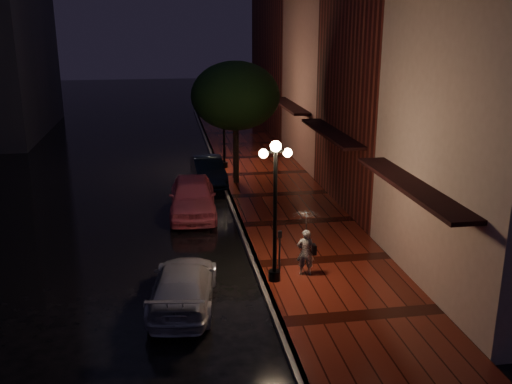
{
  "coord_description": "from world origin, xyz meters",
  "views": [
    {
      "loc": [
        -2.74,
        -20.51,
        7.72
      ],
      "look_at": [
        0.62,
        0.14,
        1.4
      ],
      "focal_mm": 40.0,
      "sensor_mm": 36.0,
      "label": 1
    }
  ],
  "objects_px": {
    "streetlamp_far": "(224,122)",
    "navy_car": "(208,171)",
    "pink_car": "(193,196)",
    "woman_with_umbrella": "(306,233)",
    "street_tree": "(236,98)",
    "streetlamp_near": "(275,203)",
    "silver_car": "(183,285)",
    "parking_meter": "(280,246)"
  },
  "relations": [
    {
      "from": "streetlamp_near",
      "to": "parking_meter",
      "type": "relative_size",
      "value": 3.31
    },
    {
      "from": "streetlamp_far",
      "to": "pink_car",
      "type": "xyz_separation_m",
      "value": [
        -2.07,
        -7.06,
        -1.81
      ]
    },
    {
      "from": "streetlamp_near",
      "to": "woman_with_umbrella",
      "type": "height_order",
      "value": "streetlamp_near"
    },
    {
      "from": "pink_car",
      "to": "parking_meter",
      "type": "xyz_separation_m",
      "value": [
        2.38,
        -6.22,
        0.15
      ]
    },
    {
      "from": "street_tree",
      "to": "parking_meter",
      "type": "bearing_deg",
      "value": -89.77
    },
    {
      "from": "streetlamp_near",
      "to": "silver_car",
      "type": "bearing_deg",
      "value": -162.08
    },
    {
      "from": "streetlamp_far",
      "to": "navy_car",
      "type": "height_order",
      "value": "streetlamp_far"
    },
    {
      "from": "navy_car",
      "to": "parking_meter",
      "type": "xyz_separation_m",
      "value": [
        1.37,
        -10.83,
        0.28
      ]
    },
    {
      "from": "navy_car",
      "to": "silver_car",
      "type": "distance_m",
      "value": 12.56
    },
    {
      "from": "navy_car",
      "to": "silver_car",
      "type": "relative_size",
      "value": 0.93
    },
    {
      "from": "streetlamp_far",
      "to": "parking_meter",
      "type": "distance_m",
      "value": 13.39
    },
    {
      "from": "streetlamp_far",
      "to": "streetlamp_near",
      "type": "bearing_deg",
      "value": -90.0
    },
    {
      "from": "silver_car",
      "to": "parking_meter",
      "type": "bearing_deg",
      "value": -144.49
    },
    {
      "from": "navy_car",
      "to": "street_tree",
      "type": "bearing_deg",
      "value": -26.23
    },
    {
      "from": "streetlamp_far",
      "to": "street_tree",
      "type": "bearing_deg",
      "value": -85.09
    },
    {
      "from": "streetlamp_near",
      "to": "silver_car",
      "type": "distance_m",
      "value": 3.52
    },
    {
      "from": "streetlamp_far",
      "to": "pink_car",
      "type": "relative_size",
      "value": 0.93
    },
    {
      "from": "woman_with_umbrella",
      "to": "parking_meter",
      "type": "xyz_separation_m",
      "value": [
        -0.72,
        0.46,
        -0.58
      ]
    },
    {
      "from": "street_tree",
      "to": "navy_car",
      "type": "height_order",
      "value": "street_tree"
    },
    {
      "from": "navy_car",
      "to": "woman_with_umbrella",
      "type": "xyz_separation_m",
      "value": [
        2.09,
        -11.29,
        0.86
      ]
    },
    {
      "from": "streetlamp_far",
      "to": "parking_meter",
      "type": "bearing_deg",
      "value": -88.7
    },
    {
      "from": "woman_with_umbrella",
      "to": "parking_meter",
      "type": "distance_m",
      "value": 1.04
    },
    {
      "from": "woman_with_umbrella",
      "to": "parking_meter",
      "type": "relative_size",
      "value": 1.59
    },
    {
      "from": "pink_car",
      "to": "navy_car",
      "type": "relative_size",
      "value": 1.16
    },
    {
      "from": "navy_car",
      "to": "silver_car",
      "type": "height_order",
      "value": "navy_car"
    },
    {
      "from": "street_tree",
      "to": "parking_meter",
      "type": "xyz_separation_m",
      "value": [
        0.04,
        -10.27,
        -3.31
      ]
    },
    {
      "from": "streetlamp_near",
      "to": "street_tree",
      "type": "bearing_deg",
      "value": 88.65
    },
    {
      "from": "parking_meter",
      "to": "streetlamp_far",
      "type": "bearing_deg",
      "value": 91.92
    },
    {
      "from": "streetlamp_far",
      "to": "pink_car",
      "type": "height_order",
      "value": "streetlamp_far"
    },
    {
      "from": "street_tree",
      "to": "silver_car",
      "type": "relative_size",
      "value": 1.36
    },
    {
      "from": "street_tree",
      "to": "silver_car",
      "type": "bearing_deg",
      "value": -104.31
    },
    {
      "from": "woman_with_umbrella",
      "to": "streetlamp_far",
      "type": "bearing_deg",
      "value": -78.06
    },
    {
      "from": "street_tree",
      "to": "woman_with_umbrella",
      "type": "relative_size",
      "value": 2.8
    },
    {
      "from": "woman_with_umbrella",
      "to": "navy_car",
      "type": "bearing_deg",
      "value": -71.84
    },
    {
      "from": "street_tree",
      "to": "pink_car",
      "type": "distance_m",
      "value": 5.81
    },
    {
      "from": "pink_car",
      "to": "woman_with_umbrella",
      "type": "xyz_separation_m",
      "value": [
        3.1,
        -6.69,
        0.73
      ]
    },
    {
      "from": "navy_car",
      "to": "parking_meter",
      "type": "distance_m",
      "value": 10.92
    },
    {
      "from": "parking_meter",
      "to": "street_tree",
      "type": "bearing_deg",
      "value": 90.85
    },
    {
      "from": "silver_car",
      "to": "woman_with_umbrella",
      "type": "relative_size",
      "value": 2.06
    },
    {
      "from": "parking_meter",
      "to": "streetlamp_near",
      "type": "bearing_deg",
      "value": -112.04
    },
    {
      "from": "streetlamp_far",
      "to": "navy_car",
      "type": "xyz_separation_m",
      "value": [
        -1.07,
        -2.45,
        -1.94
      ]
    },
    {
      "from": "navy_car",
      "to": "silver_car",
      "type": "bearing_deg",
      "value": -101.22
    }
  ]
}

